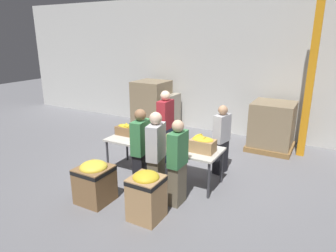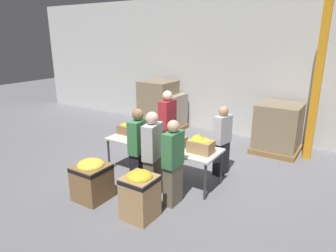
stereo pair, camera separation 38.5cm
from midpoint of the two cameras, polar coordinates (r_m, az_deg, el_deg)
ground_plane at (r=6.48m, az=-2.79°, el=-9.59°), size 30.00×30.00×0.00m
wall_back at (r=9.08m, az=9.17°, el=11.08°), size 16.00×0.08×4.00m
sorting_table at (r=6.20m, az=-2.88°, el=-3.77°), size 2.48×0.83×0.75m
banana_box_0 at (r=6.75m, az=-9.54°, el=-0.68°), size 0.46×0.27×0.26m
banana_box_1 at (r=6.30m, az=-5.13°, el=-1.63°), size 0.41×0.33×0.30m
banana_box_2 at (r=5.92m, az=-0.53°, el=-2.81°), size 0.46×0.32×0.29m
banana_box_3 at (r=5.72m, az=4.71°, el=-3.47°), size 0.46×0.34×0.31m
volunteer_0 at (r=7.00m, az=-2.07°, el=-0.13°), size 0.24×0.46×1.69m
volunteer_1 at (r=5.67m, az=-7.08°, el=-4.82°), size 0.26×0.45×1.62m
volunteer_2 at (r=5.38m, az=-4.33°, el=-5.88°), size 0.29×0.47×1.63m
volunteer_3 at (r=5.20m, az=-0.30°, el=-7.18°), size 0.21×0.42×1.55m
volunteer_4 at (r=6.45m, az=8.45°, el=-2.67°), size 0.29×0.44×1.51m
donation_bin_0 at (r=5.62m, az=-15.76°, el=-9.98°), size 0.58×0.58×0.77m
donation_bin_1 at (r=4.96m, az=-6.41°, el=-12.80°), size 0.51×0.51×0.83m
support_pillar at (r=7.73m, az=24.31°, el=8.83°), size 0.17×0.17×4.00m
pallet_stack_0 at (r=9.49m, az=-2.33°, el=2.66°), size 0.97×0.97×1.13m
pallet_stack_1 at (r=8.16m, az=17.94°, el=-0.11°), size 1.12×1.12×1.25m
pallet_stack_2 at (r=9.44m, az=-4.30°, el=3.83°), size 1.06×1.06×1.54m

